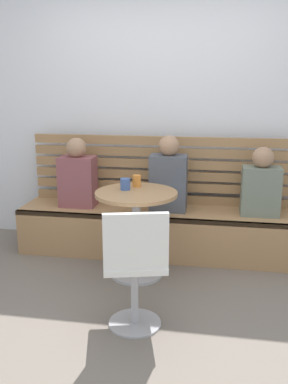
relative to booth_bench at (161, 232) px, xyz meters
name	(u,v)px	position (x,y,z in m)	size (l,w,h in m)	color
ground	(138,320)	(0.00, -1.20, -0.22)	(8.00, 8.00, 0.00)	#70665B
back_wall	(168,99)	(0.00, 0.44, 1.23)	(5.20, 0.10, 2.90)	silver
booth_bench	(161,232)	(0.00, 0.00, 0.00)	(2.70, 0.52, 0.44)	#A87C51
booth_backrest	(164,170)	(0.00, 0.24, 0.56)	(2.65, 0.04, 0.67)	#9A7249
cafe_table	(136,217)	(-0.14, -0.50, 0.30)	(0.68, 0.68, 0.74)	#ADADB2
white_chair	(135,265)	(0.00, -1.32, 0.24)	(0.49, 0.49, 0.85)	#ADADB2
person_adult	(168,178)	(0.07, 0.01, 0.53)	(0.34, 0.22, 0.70)	#4C515B
person_child_left	(261,185)	(0.90, 0.01, 0.49)	(0.34, 0.22, 0.62)	slate
person_child_middle	(78,176)	(-0.81, 0.00, 0.51)	(0.34, 0.22, 0.67)	brown
cup_tumbler_orange	(137,181)	(-0.17, -0.33, 0.57)	(0.07, 0.07, 0.10)	orange
cup_mug_blue	(125,184)	(-0.24, -0.45, 0.57)	(0.08, 0.08, 0.10)	#3D5B9E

